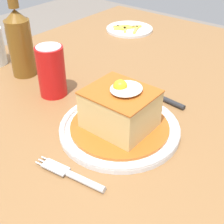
# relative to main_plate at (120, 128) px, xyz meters

# --- Properties ---
(dining_table) EXTENTS (1.42, 0.88, 0.76)m
(dining_table) POSITION_rel_main_plate_xyz_m (0.03, 0.13, -0.11)
(dining_table) COLOR olive
(dining_table) RESTS_ON ground_plane
(main_plate) EXTENTS (0.25, 0.25, 0.02)m
(main_plate) POSITION_rel_main_plate_xyz_m (0.00, 0.00, 0.00)
(main_plate) COLOR white
(main_plate) RESTS_ON dining_table
(sandwich_meal) EXTENTS (0.20, 0.20, 0.11)m
(sandwich_meal) POSITION_rel_main_plate_xyz_m (0.00, -0.00, 0.04)
(sandwich_meal) COLOR #B75B1E
(sandwich_meal) RESTS_ON main_plate
(fork) EXTENTS (0.03, 0.14, 0.01)m
(fork) POSITION_rel_main_plate_xyz_m (-0.15, -0.02, -0.00)
(fork) COLOR silver
(fork) RESTS_ON dining_table
(knife) EXTENTS (0.03, 0.17, 0.01)m
(knife) POSITION_rel_main_plate_xyz_m (0.16, -0.01, -0.00)
(knife) COLOR #262628
(knife) RESTS_ON dining_table
(soda_can) EXTENTS (0.07, 0.07, 0.12)m
(soda_can) POSITION_rel_main_plate_xyz_m (0.02, 0.22, 0.05)
(soda_can) COLOR red
(soda_can) RESTS_ON dining_table
(beer_bottle_amber) EXTENTS (0.06, 0.06, 0.27)m
(beer_bottle_amber) POSITION_rel_main_plate_xyz_m (0.04, 0.36, 0.09)
(beer_bottle_amber) COLOR brown
(beer_bottle_amber) RESTS_ON dining_table
(side_plate_fries) EXTENTS (0.17, 0.17, 0.02)m
(side_plate_fries) POSITION_rel_main_plate_xyz_m (0.50, 0.34, -0.00)
(side_plate_fries) COLOR white
(side_plate_fries) RESTS_ON dining_table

